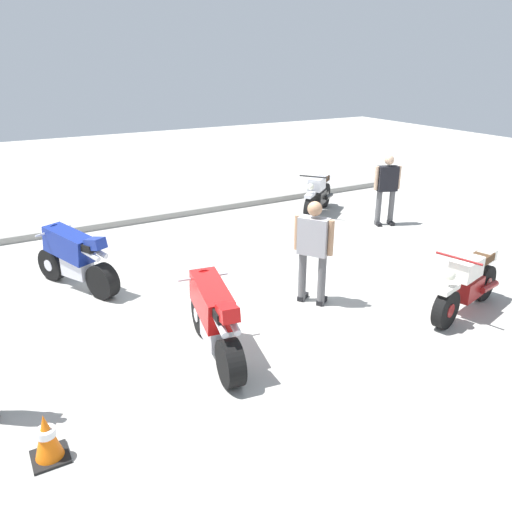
{
  "coord_description": "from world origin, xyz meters",
  "views": [
    {
      "loc": [
        -3.88,
        -7.17,
        3.79
      ],
      "look_at": [
        -0.04,
        -0.46,
        0.75
      ],
      "focal_mm": 35.74,
      "sensor_mm": 36.0,
      "label": 1
    }
  ],
  "objects_px": {
    "motorcycle_silver_cruiser": "(318,194)",
    "person_in_black_shirt": "(387,186)",
    "motorcycle_cream_vintage": "(468,284)",
    "motorcycle_red_sportbike": "(214,316)",
    "traffic_cone": "(47,437)",
    "motorcycle_blue_sportbike": "(74,256)",
    "person_in_gray_shirt": "(313,246)"
  },
  "relations": [
    {
      "from": "motorcycle_silver_cruiser",
      "to": "person_in_black_shirt",
      "type": "relative_size",
      "value": 1.03
    },
    {
      "from": "motorcycle_cream_vintage",
      "to": "person_in_black_shirt",
      "type": "distance_m",
      "value": 4.57
    },
    {
      "from": "motorcycle_cream_vintage",
      "to": "motorcycle_red_sportbike",
      "type": "distance_m",
      "value": 4.06
    },
    {
      "from": "motorcycle_cream_vintage",
      "to": "traffic_cone",
      "type": "height_order",
      "value": "motorcycle_cream_vintage"
    },
    {
      "from": "motorcycle_blue_sportbike",
      "to": "traffic_cone",
      "type": "xyz_separation_m",
      "value": [
        -1.12,
        -4.05,
        -0.33
      ]
    },
    {
      "from": "motorcycle_silver_cruiser",
      "to": "person_in_gray_shirt",
      "type": "bearing_deg",
      "value": 14.76
    },
    {
      "from": "motorcycle_silver_cruiser",
      "to": "person_in_gray_shirt",
      "type": "height_order",
      "value": "person_in_gray_shirt"
    },
    {
      "from": "motorcycle_silver_cruiser",
      "to": "person_in_black_shirt",
      "type": "distance_m",
      "value": 1.79
    },
    {
      "from": "person_in_black_shirt",
      "to": "motorcycle_silver_cruiser",
      "type": "bearing_deg",
      "value": -130.83
    },
    {
      "from": "person_in_gray_shirt",
      "to": "motorcycle_silver_cruiser",
      "type": "bearing_deg",
      "value": 20.53
    },
    {
      "from": "motorcycle_blue_sportbike",
      "to": "person_in_gray_shirt",
      "type": "bearing_deg",
      "value": -154.4
    },
    {
      "from": "motorcycle_silver_cruiser",
      "to": "person_in_gray_shirt",
      "type": "xyz_separation_m",
      "value": [
        -3.12,
        -4.08,
        0.47
      ]
    },
    {
      "from": "traffic_cone",
      "to": "motorcycle_red_sportbike",
      "type": "bearing_deg",
      "value": 21.43
    },
    {
      "from": "motorcycle_blue_sportbike",
      "to": "motorcycle_red_sportbike",
      "type": "xyz_separation_m",
      "value": [
        1.15,
        -3.16,
        0.0
      ]
    },
    {
      "from": "person_in_black_shirt",
      "to": "motorcycle_blue_sportbike",
      "type": "bearing_deg",
      "value": -69.99
    },
    {
      "from": "motorcycle_red_sportbike",
      "to": "motorcycle_silver_cruiser",
      "type": "bearing_deg",
      "value": -38.69
    },
    {
      "from": "motorcycle_blue_sportbike",
      "to": "traffic_cone",
      "type": "relative_size",
      "value": 3.45
    },
    {
      "from": "person_in_black_shirt",
      "to": "person_in_gray_shirt",
      "type": "distance_m",
      "value": 4.74
    },
    {
      "from": "motorcycle_cream_vintage",
      "to": "traffic_cone",
      "type": "relative_size",
      "value": 3.63
    },
    {
      "from": "person_in_black_shirt",
      "to": "motorcycle_cream_vintage",
      "type": "bearing_deg",
      "value": -7.62
    },
    {
      "from": "motorcycle_red_sportbike",
      "to": "motorcycle_silver_cruiser",
      "type": "height_order",
      "value": "motorcycle_red_sportbike"
    },
    {
      "from": "person_in_black_shirt",
      "to": "traffic_cone",
      "type": "xyz_separation_m",
      "value": [
        -8.32,
        -4.12,
        -0.69
      ]
    },
    {
      "from": "person_in_black_shirt",
      "to": "traffic_cone",
      "type": "relative_size",
      "value": 3.15
    },
    {
      "from": "motorcycle_red_sportbike",
      "to": "motorcycle_silver_cruiser",
      "type": "xyz_separation_m",
      "value": [
        5.19,
        4.74,
        -0.07
      ]
    },
    {
      "from": "motorcycle_red_sportbike",
      "to": "person_in_gray_shirt",
      "type": "relative_size",
      "value": 1.14
    },
    {
      "from": "motorcycle_silver_cruiser",
      "to": "person_in_black_shirt",
      "type": "xyz_separation_m",
      "value": [
        0.86,
        -1.51,
        0.43
      ]
    },
    {
      "from": "motorcycle_silver_cruiser",
      "to": "traffic_cone",
      "type": "xyz_separation_m",
      "value": [
        -7.46,
        -5.63,
        -0.26
      ]
    },
    {
      "from": "motorcycle_blue_sportbike",
      "to": "person_in_gray_shirt",
      "type": "height_order",
      "value": "person_in_gray_shirt"
    },
    {
      "from": "motorcycle_blue_sportbike",
      "to": "person_in_black_shirt",
      "type": "distance_m",
      "value": 7.21
    },
    {
      "from": "motorcycle_cream_vintage",
      "to": "person_in_black_shirt",
      "type": "relative_size",
      "value": 1.15
    },
    {
      "from": "traffic_cone",
      "to": "motorcycle_silver_cruiser",
      "type": "bearing_deg",
      "value": 37.05
    },
    {
      "from": "motorcycle_silver_cruiser",
      "to": "person_in_gray_shirt",
      "type": "distance_m",
      "value": 5.15
    }
  ]
}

